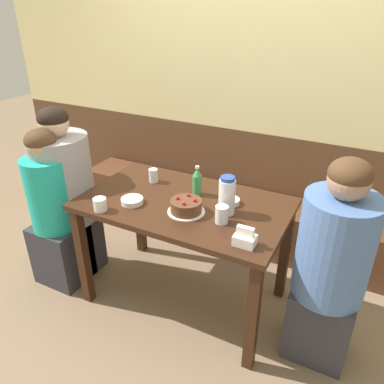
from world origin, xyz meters
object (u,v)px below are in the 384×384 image
person_grey_tee (55,215)px  bench_seat (231,216)px  bowl_soup_white (132,201)px  bowl_rice_small (231,201)px  soju_bottle (197,181)px  person_teal_shirt (66,195)px  glass_water_tall (100,204)px  birthday_cake (186,206)px  napkin_holder (245,238)px  person_pale_blue_shirt (331,267)px  glass_tumbler_short (153,176)px  water_pitcher (227,196)px  glass_shot_small (222,214)px

person_grey_tee → bench_seat: bearing=49.9°
bowl_soup_white → bench_seat: bearing=74.7°
bench_seat → bowl_rice_small: 0.95m
bowl_soup_white → bowl_rice_small: same height
bowl_soup_white → soju_bottle: bearing=43.5°
person_teal_shirt → bowl_soup_white: bearing=-5.7°
glass_water_tall → person_teal_shirt: size_ratio=0.06×
glass_water_tall → soju_bottle: bearing=46.6°
bowl_soup_white → bowl_rice_small: 0.59m
bowl_soup_white → person_grey_tee: person_grey_tee is taller
birthday_cake → napkin_holder: 0.44m
glass_water_tall → person_grey_tee: person_grey_tee is taller
person_teal_shirt → bench_seat: bearing=46.2°
glass_water_tall → person_pale_blue_shirt: size_ratio=0.06×
bowl_rice_small → person_grey_tee: bearing=-164.0°
napkin_holder → glass_tumbler_short: napkin_holder is taller
soju_bottle → glass_tumbler_short: soju_bottle is taller
birthday_cake → napkin_holder: napkin_holder is taller
person_grey_tee → bowl_rice_small: bearing=16.0°
bench_seat → bowl_rice_small: bearing=-70.2°
person_pale_blue_shirt → bench_seat: bearing=-44.4°
napkin_holder → glass_tumbler_short: 0.90m
person_grey_tee → water_pitcher: bearing=10.6°
glass_tumbler_short → glass_shot_small: size_ratio=0.91×
soju_bottle → person_pale_blue_shirt: bearing=-10.8°
bowl_soup_white → glass_shot_small: (0.57, 0.05, 0.03)m
water_pitcher → person_pale_blue_shirt: size_ratio=0.19×
person_pale_blue_shirt → person_teal_shirt: bearing=1.8°
bowl_rice_small → glass_tumbler_short: (-0.58, 0.05, 0.03)m
napkin_holder → person_grey_tee: (-1.37, 0.03, -0.26)m
water_pitcher → glass_water_tall: (-0.67, -0.31, -0.07)m
soju_bottle → bowl_soup_white: soju_bottle is taller
bowl_soup_white → glass_tumbler_short: glass_tumbler_short is taller
water_pitcher → glass_shot_small: (0.02, -0.11, -0.06)m
water_pitcher → soju_bottle: (-0.25, 0.13, -0.02)m
glass_shot_small → person_pale_blue_shirt: (0.59, 0.07, -0.20)m
birthday_cake → person_pale_blue_shirt: person_pale_blue_shirt is taller
water_pitcher → person_grey_tee: (-1.17, -0.22, -0.33)m
water_pitcher → bowl_soup_white: bearing=-164.4°
bowl_soup_white → person_teal_shirt: person_teal_shirt is taller
bowl_rice_small → person_grey_tee: size_ratio=0.09×
soju_bottle → glass_water_tall: size_ratio=2.49×
bench_seat → glass_water_tall: 1.34m
glass_shot_small → napkin_holder: bearing=-37.3°
glass_tumbler_short → person_pale_blue_shirt: size_ratio=0.08×
soju_bottle → bowl_rice_small: size_ratio=1.77×
bench_seat → bowl_rice_small: (0.26, -0.72, 0.56)m
bench_seat → glass_shot_small: bearing=-72.6°
birthday_cake → person_grey_tee: bearing=-172.8°
bowl_soup_white → person_pale_blue_shirt: 1.18m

